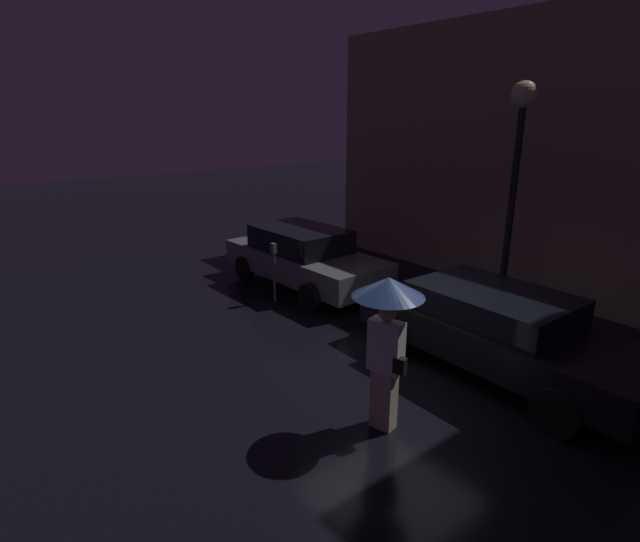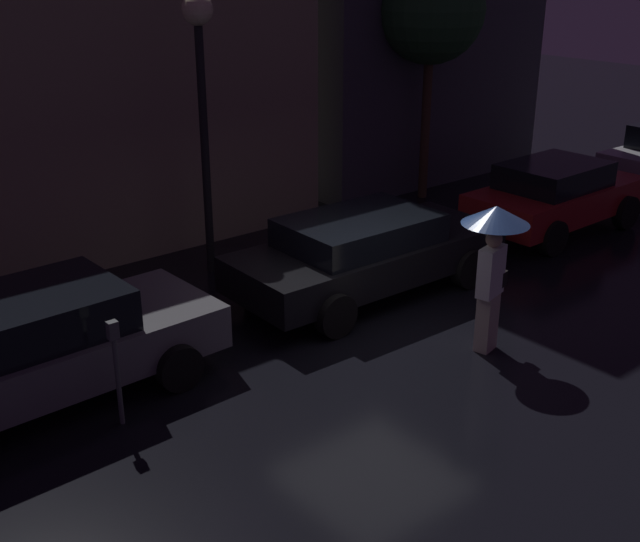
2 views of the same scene
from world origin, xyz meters
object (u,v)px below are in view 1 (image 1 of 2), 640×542
object	(u,v)px
parking_meter	(274,266)
street_lamp_near	(519,144)
parked_car_grey	(304,256)
parked_car_black	(498,329)
pedestrian_with_umbrella	(387,319)

from	to	relation	value
parking_meter	street_lamp_near	size ratio (longest dim) A/B	0.29
parking_meter	street_lamp_near	distance (m)	5.60
parked_car_grey	parking_meter	world-z (taller)	parked_car_grey
parked_car_black	parking_meter	size ratio (longest dim) A/B	3.49
parked_car_grey	parking_meter	bearing A→B (deg)	-70.28
parked_car_grey	parked_car_black	bearing A→B (deg)	-2.67
pedestrian_with_umbrella	parking_meter	bearing A→B (deg)	149.71
pedestrian_with_umbrella	street_lamp_near	xyz separation A→B (m)	(-1.41, 5.01, 1.92)
parked_car_grey	parking_meter	xyz separation A→B (m)	(0.46, -1.16, 0.08)
parked_car_black	street_lamp_near	bearing A→B (deg)	121.33
parking_meter	street_lamp_near	world-z (taller)	street_lamp_near
parked_car_grey	street_lamp_near	xyz separation A→B (m)	(3.90, 2.36, 2.74)
street_lamp_near	pedestrian_with_umbrella	bearing A→B (deg)	-74.29
pedestrian_with_umbrella	street_lamp_near	world-z (taller)	street_lamp_near
parked_car_grey	parking_meter	size ratio (longest dim) A/B	3.29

